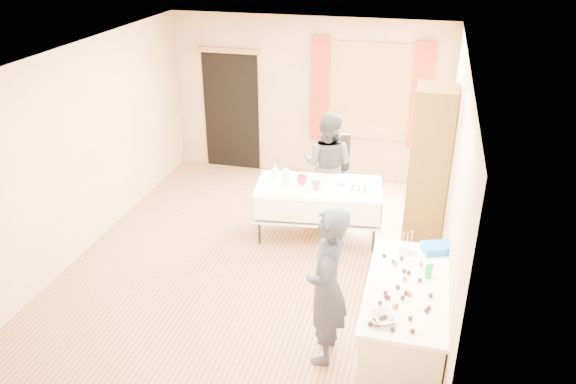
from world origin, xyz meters
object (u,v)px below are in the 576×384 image
(counter, at_px, (404,326))
(girl, at_px, (327,287))
(woman, at_px, (328,165))
(cabinet, at_px, (429,167))
(party_table, at_px, (318,206))
(chair, at_px, (335,185))

(counter, distance_m, girl, 0.82)
(girl, bearing_deg, woman, -171.96)
(cabinet, relative_size, counter, 1.33)
(cabinet, height_order, woman, cabinet)
(party_table, xyz_separation_m, chair, (0.07, 0.98, -0.13))
(party_table, distance_m, chair, 0.99)
(chair, xyz_separation_m, woman, (-0.07, -0.32, 0.45))
(girl, distance_m, woman, 3.01)
(party_table, relative_size, girl, 1.07)
(party_table, relative_size, chair, 1.66)
(cabinet, height_order, counter, cabinet)
(counter, xyz_separation_m, woman, (-1.29, 2.89, 0.32))
(cabinet, relative_size, chair, 1.99)
(cabinet, distance_m, girl, 2.71)
(counter, xyz_separation_m, girl, (-0.74, -0.07, 0.36))
(counter, bearing_deg, woman, 113.96)
(counter, bearing_deg, party_table, 119.85)
(girl, height_order, woman, girl)
(counter, xyz_separation_m, chair, (-1.21, 3.21, -0.14))
(party_table, bearing_deg, chair, 78.59)
(cabinet, distance_m, counter, 2.57)
(chair, bearing_deg, cabinet, -45.58)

